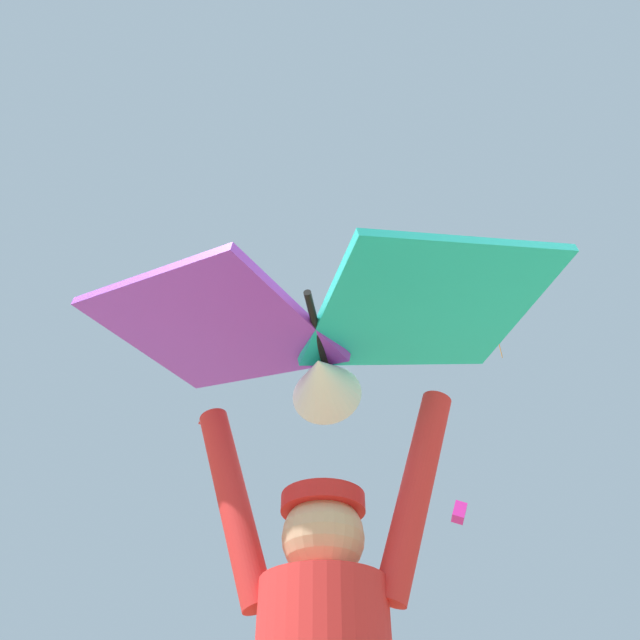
{
  "coord_description": "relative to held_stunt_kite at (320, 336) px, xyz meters",
  "views": [
    {
      "loc": [
        0.05,
        -1.99,
        0.89
      ],
      "look_at": [
        0.07,
        1.17,
        3.52
      ],
      "focal_mm": 33.93,
      "sensor_mm": 36.0,
      "label": 1
    }
  ],
  "objects": [
    {
      "name": "held_stunt_kite",
      "position": [
        0.0,
        0.0,
        0.0
      ],
      "size": [
        1.67,
        0.99,
        0.39
      ],
      "color": "black"
    },
    {
      "name": "distant_kite_magenta_far_center",
      "position": [
        -0.28,
        27.79,
        6.25
      ],
      "size": [
        1.07,
        1.22,
        2.1
      ],
      "color": "#DB2393"
    },
    {
      "name": "distant_kite_red_overhead_distant",
      "position": [
        -5.03,
        22.08,
        12.39
      ],
      "size": [
        0.72,
        0.7,
        0.25
      ],
      "color": "red"
    },
    {
      "name": "distant_kite_magenta_low_left",
      "position": [
        7.01,
        27.23,
        10.42
      ],
      "size": [
        0.89,
        0.84,
        1.19
      ],
      "color": "#DB2393"
    },
    {
      "name": "distant_kite_purple_mid_right",
      "position": [
        0.46,
        22.41,
        19.02
      ],
      "size": [
        0.6,
        0.7,
        0.9
      ],
      "color": "purple"
    },
    {
      "name": "distant_kite_teal_mid_left",
      "position": [
        -5.15,
        26.76,
        12.78
      ],
      "size": [
        0.65,
        0.74,
        0.85
      ],
      "color": "#19B2AD"
    },
    {
      "name": "distant_kite_orange_low_right",
      "position": [
        9.41,
        23.18,
        18.61
      ],
      "size": [
        1.38,
        1.5,
        2.3
      ],
      "color": "orange"
    }
  ]
}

